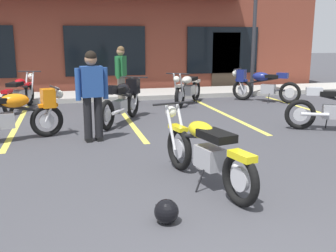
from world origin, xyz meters
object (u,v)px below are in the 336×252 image
object	(u,v)px
motorcycle_black_cruiser	(262,84)
motorcycle_red_sportbike	(13,113)
motorcycle_silver_naked	(188,88)
motorcycle_foreground_classic	(205,151)
motorcycle_blue_standard	(19,93)
motorcycle_green_cafe_racer	(123,99)
helmet_on_pavement	(166,211)
person_in_shorts_foreground	(121,72)
person_by_back_row	(92,91)

from	to	relation	value
motorcycle_black_cruiser	motorcycle_red_sportbike	bearing A→B (deg)	-155.11
motorcycle_red_sportbike	motorcycle_silver_naked	size ratio (longest dim) A/B	1.15
motorcycle_foreground_classic	motorcycle_blue_standard	world-z (taller)	same
motorcycle_black_cruiser	motorcycle_green_cafe_racer	size ratio (longest dim) A/B	0.90
motorcycle_foreground_classic	motorcycle_silver_naked	bearing A→B (deg)	74.71
motorcycle_black_cruiser	motorcycle_blue_standard	world-z (taller)	same
motorcycle_silver_naked	motorcycle_blue_standard	world-z (taller)	same
motorcycle_blue_standard	helmet_on_pavement	xyz separation A→B (m)	(2.18, -7.43, -0.33)
person_in_shorts_foreground	motorcycle_foreground_classic	bearing A→B (deg)	-88.42
motorcycle_foreground_classic	motorcycle_black_cruiser	xyz separation A→B (m)	(4.03, 6.17, 0.07)
motorcycle_silver_naked	person_in_shorts_foreground	bearing A→B (deg)	169.80
motorcycle_foreground_classic	motorcycle_red_sportbike	bearing A→B (deg)	131.35
motorcycle_black_cruiser	person_in_shorts_foreground	distance (m)	4.25
motorcycle_red_sportbike	motorcycle_black_cruiser	xyz separation A→B (m)	(6.72, 3.12, 0.00)
helmet_on_pavement	motorcycle_green_cafe_racer	bearing A→B (deg)	86.91
motorcycle_foreground_classic	motorcycle_red_sportbike	size ratio (longest dim) A/B	1.01
motorcycle_silver_naked	person_in_shorts_foreground	distance (m)	1.99
person_by_back_row	person_in_shorts_foreground	bearing A→B (deg)	74.90
motorcycle_foreground_classic	motorcycle_green_cafe_racer	bearing A→B (deg)	96.49
motorcycle_green_cafe_racer	motorcycle_silver_naked	bearing A→B (deg)	42.89
motorcycle_blue_standard	motorcycle_red_sportbike	bearing A→B (deg)	-85.86
motorcycle_red_sportbike	motorcycle_blue_standard	distance (m)	3.44
motorcycle_foreground_classic	motorcycle_blue_standard	bearing A→B (deg)	114.37
motorcycle_black_cruiser	person_in_shorts_foreground	world-z (taller)	person_in_shorts_foreground
motorcycle_blue_standard	motorcycle_green_cafe_racer	xyz separation A→B (m)	(2.46, -2.26, 0.07)
motorcycle_black_cruiser	motorcycle_blue_standard	size ratio (longest dim) A/B	0.82
motorcycle_silver_naked	motorcycle_blue_standard	xyz separation A→B (m)	(-4.65, 0.22, 0.00)
motorcycle_foreground_classic	person_in_shorts_foreground	bearing A→B (deg)	91.58
motorcycle_foreground_classic	person_in_shorts_foreground	xyz separation A→B (m)	(-0.18, 6.61, 0.49)
person_in_shorts_foreground	motorcycle_green_cafe_racer	bearing A→B (deg)	-97.14
motorcycle_blue_standard	person_by_back_row	distance (m)	4.23
motorcycle_black_cruiser	person_in_shorts_foreground	xyz separation A→B (m)	(-4.21, 0.43, 0.42)
motorcycle_red_sportbike	motorcycle_black_cruiser	size ratio (longest dim) A/B	1.23
motorcycle_blue_standard	person_in_shorts_foreground	size ratio (longest dim) A/B	1.23
motorcycle_silver_naked	motorcycle_blue_standard	bearing A→B (deg)	177.24
motorcycle_silver_naked	helmet_on_pavement	size ratio (longest dim) A/B	6.93
motorcycle_blue_standard	person_by_back_row	bearing A→B (deg)	-66.36
person_in_shorts_foreground	motorcycle_blue_standard	bearing A→B (deg)	-177.57
motorcycle_blue_standard	person_in_shorts_foreground	xyz separation A→B (m)	(2.76, 0.12, 0.49)
motorcycle_foreground_classic	motorcycle_silver_naked	size ratio (longest dim) A/B	1.16
motorcycle_foreground_classic	motorcycle_black_cruiser	bearing A→B (deg)	56.90
motorcycle_silver_naked	motorcycle_green_cafe_racer	size ratio (longest dim) A/B	0.96
motorcycle_black_cruiser	person_in_shorts_foreground	bearing A→B (deg)	174.15
motorcycle_blue_standard	person_in_shorts_foreground	bearing A→B (deg)	2.43
person_in_shorts_foreground	motorcycle_black_cruiser	bearing A→B (deg)	-5.85
motorcycle_foreground_classic	motorcycle_blue_standard	xyz separation A→B (m)	(-2.94, 6.49, 0.00)
motorcycle_silver_naked	person_in_shorts_foreground	xyz separation A→B (m)	(-1.90, 0.34, 0.49)
motorcycle_silver_naked	helmet_on_pavement	bearing A→B (deg)	-108.93
motorcycle_foreground_classic	motorcycle_green_cafe_racer	distance (m)	4.25
motorcycle_foreground_classic	motorcycle_blue_standard	size ratio (longest dim) A/B	1.01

